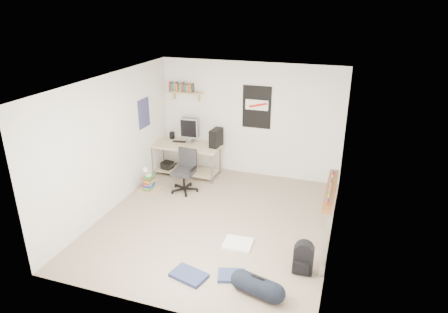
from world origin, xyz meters
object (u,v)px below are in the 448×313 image
(desk, at_px, (186,160))
(book_stack, at_px, (149,183))
(office_chair, at_px, (184,169))
(backpack, at_px, (303,260))
(duffel_bag, at_px, (258,286))

(desk, distance_m, book_stack, 1.07)
(desk, relative_size, office_chair, 1.74)
(backpack, bearing_deg, duffel_bag, -129.61)
(office_chair, xyz_separation_m, duffel_bag, (2.19, -2.53, -0.35))
(office_chair, distance_m, backpack, 3.28)
(desk, relative_size, book_stack, 3.69)
(desk, bearing_deg, office_chair, -67.14)
(duffel_bag, bearing_deg, desk, 141.32)
(desk, height_order, backpack, desk)
(backpack, distance_m, book_stack, 3.80)
(desk, xyz_separation_m, duffel_bag, (2.48, -3.30, -0.22))
(desk, distance_m, duffel_bag, 4.13)
(office_chair, height_order, duffel_bag, office_chair)
(office_chair, bearing_deg, backpack, -28.89)
(backpack, xyz_separation_m, duffel_bag, (-0.51, -0.68, -0.06))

